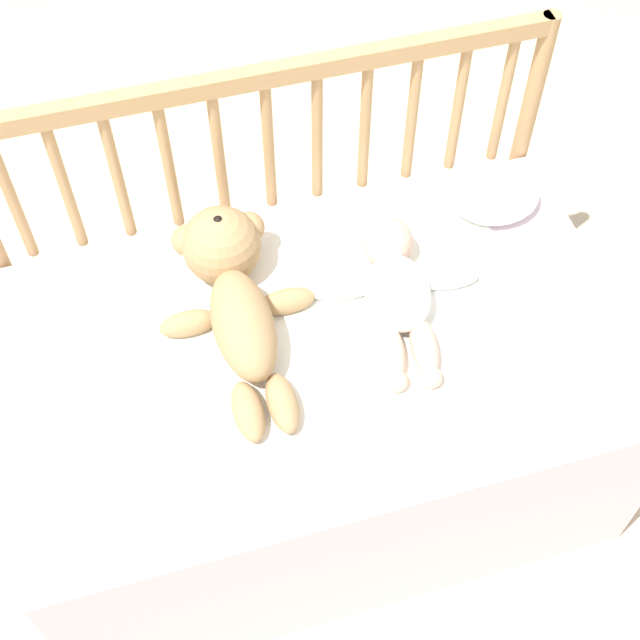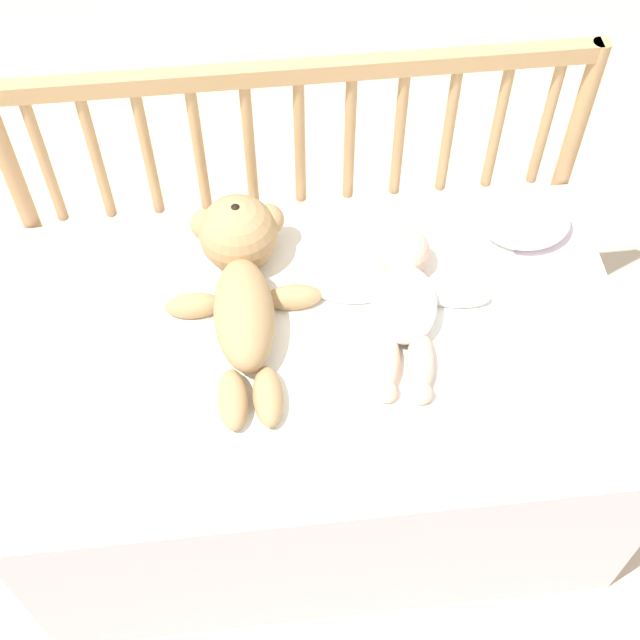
{
  "view_description": "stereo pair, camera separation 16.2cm",
  "coord_description": "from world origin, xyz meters",
  "views": [
    {
      "loc": [
        -0.26,
        -0.89,
        1.88
      ],
      "look_at": [
        0.0,
        0.01,
        0.57
      ],
      "focal_mm": 50.0,
      "sensor_mm": 36.0,
      "label": 1
    },
    {
      "loc": [
        -0.1,
        -0.93,
        1.88
      ],
      "look_at": [
        0.0,
        0.01,
        0.57
      ],
      "focal_mm": 50.0,
      "sensor_mm": 36.0,
      "label": 2
    }
  ],
  "objects": [
    {
      "name": "crib_rail",
      "position": [
        0.0,
        0.37,
        0.6
      ],
      "size": [
        1.16,
        0.04,
        0.85
      ],
      "color": "tan",
      "rests_on": "ground_plane"
    },
    {
      "name": "ground_plane",
      "position": [
        0.0,
        0.0,
        0.0
      ],
      "size": [
        12.0,
        12.0,
        0.0
      ],
      "primitive_type": "plane",
      "color": "#C6B293"
    },
    {
      "name": "small_pillow",
      "position": [
        0.44,
        0.24,
        0.54
      ],
      "size": [
        0.19,
        0.16,
        0.06
      ],
      "color": "white",
      "rests_on": "crib_mattress"
    },
    {
      "name": "teddy_bear",
      "position": [
        -0.14,
        0.12,
        0.57
      ],
      "size": [
        0.3,
        0.48,
        0.16
      ],
      "color": "tan",
      "rests_on": "crib_mattress"
    },
    {
      "name": "crib_mattress",
      "position": [
        0.0,
        0.0,
        0.25
      ],
      "size": [
        1.16,
        0.7,
        0.51
      ],
      "color": "silver",
      "rests_on": "ground_plane"
    },
    {
      "name": "blanket",
      "position": [
        -0.01,
        0.04,
        0.51
      ],
      "size": [
        0.83,
        0.58,
        0.01
      ],
      "color": "white",
      "rests_on": "crib_mattress"
    },
    {
      "name": "baby",
      "position": [
        0.16,
        0.05,
        0.55
      ],
      "size": [
        0.34,
        0.37,
        0.1
      ],
      "color": "white",
      "rests_on": "crib_mattress"
    }
  ]
}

